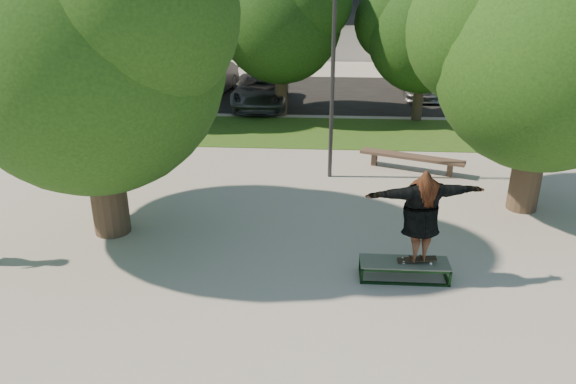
# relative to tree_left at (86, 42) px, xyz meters

# --- Properties ---
(ground) EXTENTS (120.00, 120.00, 0.00)m
(ground) POSITION_rel_tree_left_xyz_m (4.29, -1.09, -4.42)
(ground) COLOR gray
(ground) RESTS_ON ground
(grass_strip) EXTENTS (30.00, 4.00, 0.02)m
(grass_strip) POSITION_rel_tree_left_xyz_m (5.29, 8.41, -4.41)
(grass_strip) COLOR #284814
(grass_strip) RESTS_ON ground
(asphalt_strip) EXTENTS (40.00, 8.00, 0.01)m
(asphalt_strip) POSITION_rel_tree_left_xyz_m (4.29, 14.91, -4.42)
(asphalt_strip) COLOR black
(asphalt_strip) RESTS_ON ground
(tree_left) EXTENTS (6.96, 5.95, 7.12)m
(tree_left) POSITION_rel_tree_left_xyz_m (0.00, 0.00, 0.00)
(tree_left) COLOR #38281E
(tree_left) RESTS_ON ground
(tree_right) EXTENTS (6.24, 5.33, 6.51)m
(tree_right) POSITION_rel_tree_left_xyz_m (10.21, 1.99, -0.33)
(tree_right) COLOR #38281E
(tree_right) RESTS_ON ground
(bg_tree_left) EXTENTS (5.28, 4.51, 5.77)m
(bg_tree_left) POSITION_rel_tree_left_xyz_m (-2.28, 9.98, -0.69)
(bg_tree_left) COLOR #38281E
(bg_tree_left) RESTS_ON ground
(bg_tree_mid) EXTENTS (5.76, 4.92, 6.24)m
(bg_tree_mid) POSITION_rel_tree_left_xyz_m (3.22, 10.98, -0.41)
(bg_tree_mid) COLOR #38281E
(bg_tree_mid) RESTS_ON ground
(bg_tree_right) EXTENTS (5.04, 4.31, 5.43)m
(bg_tree_right) POSITION_rel_tree_left_xyz_m (8.73, 10.47, -0.93)
(bg_tree_right) COLOR #38281E
(bg_tree_right) RESTS_ON ground
(lamppost) EXTENTS (0.25, 0.15, 6.11)m
(lamppost) POSITION_rel_tree_left_xyz_m (5.29, 3.91, -1.27)
(lamppost) COLOR #2D2D30
(lamppost) RESTS_ON ground
(grind_box) EXTENTS (1.80, 0.60, 0.38)m
(grind_box) POSITION_rel_tree_left_xyz_m (6.79, -1.77, -4.23)
(grind_box) COLOR black
(grind_box) RESTS_ON ground
(skater_rig) EXTENTS (2.45, 1.12, 2.01)m
(skater_rig) POSITION_rel_tree_left_xyz_m (7.03, -1.77, -3.01)
(skater_rig) COLOR white
(skater_rig) RESTS_ON grind_box
(bench) EXTENTS (3.13, 1.51, 0.49)m
(bench) POSITION_rel_tree_left_xyz_m (7.79, 4.57, -4.01)
(bench) COLOR #4D392E
(bench) RESTS_ON ground
(car_silver_a) EXTENTS (2.28, 4.17, 1.35)m
(car_silver_a) POSITION_rel_tree_left_xyz_m (-2.88, 15.41, -3.75)
(car_silver_a) COLOR #A4A4A9
(car_silver_a) RESTS_ON asphalt_strip
(car_dark) EXTENTS (2.08, 4.59, 1.46)m
(car_dark) POSITION_rel_tree_left_xyz_m (-0.31, 14.29, -3.69)
(car_dark) COLOR black
(car_dark) RESTS_ON asphalt_strip
(car_grey) EXTENTS (2.45, 5.04, 1.38)m
(car_grey) POSITION_rel_tree_left_xyz_m (2.29, 12.41, -3.73)
(car_grey) COLOR #57575C
(car_grey) RESTS_ON asphalt_strip
(car_silver_b) EXTENTS (1.98, 4.47, 1.28)m
(car_silver_b) POSITION_rel_tree_left_xyz_m (9.62, 14.88, -3.78)
(car_silver_b) COLOR #A6A7AB
(car_silver_b) RESTS_ON asphalt_strip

